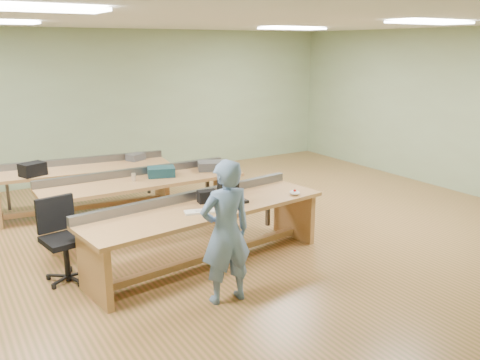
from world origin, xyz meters
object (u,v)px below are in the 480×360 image
at_px(task_chair, 64,251).
at_px(drinks_can, 134,177).
at_px(workbench_mid, 143,192).
at_px(camera_bag, 207,196).
at_px(parts_bin_teal, 161,172).
at_px(parts_bin_grey, 214,166).
at_px(workbench_front, 206,221).
at_px(workbench_back, 84,179).
at_px(mug, 158,173).
at_px(laptop_base, 233,201).
at_px(person, 226,232).

distance_m(task_chair, drinks_can, 1.82).
height_order(workbench_mid, camera_bag, camera_bag).
xyz_separation_m(task_chair, drinks_can, (1.30, 1.18, 0.45)).
relative_size(parts_bin_teal, parts_bin_grey, 0.82).
bearing_deg(drinks_can, workbench_front, -78.85).
bearing_deg(drinks_can, workbench_mid, -4.30).
bearing_deg(workbench_back, camera_bag, -66.18).
height_order(mug, drinks_can, drinks_can).
distance_m(laptop_base, camera_bag, 0.34).
xyz_separation_m(person, laptop_base, (0.65, 0.94, -0.01)).
height_order(workbench_front, mug, workbench_front).
relative_size(laptop_base, camera_bag, 1.40).
relative_size(workbench_back, parts_bin_grey, 5.82).
relative_size(mug, drinks_can, 1.19).
height_order(workbench_mid, workbench_back, same).
bearing_deg(parts_bin_teal, task_chair, -145.12).
bearing_deg(workbench_back, parts_bin_teal, -46.95).
relative_size(camera_bag, parts_bin_teal, 0.56).
bearing_deg(parts_bin_teal, workbench_front, -94.39).
distance_m(workbench_mid, mug, 0.37).
relative_size(parts_bin_grey, drinks_can, 4.36).
xyz_separation_m(task_chair, mug, (1.71, 1.25, 0.45)).
bearing_deg(laptop_base, camera_bag, 149.07).
bearing_deg(workbench_back, laptop_base, -62.16).
xyz_separation_m(workbench_front, drinks_can, (-0.32, 1.64, 0.24)).
bearing_deg(workbench_front, laptop_base, -11.99).
bearing_deg(parts_bin_grey, mug, 175.05).
height_order(workbench_back, drinks_can, drinks_can).
height_order(task_chair, drinks_can, task_chair).
bearing_deg(workbench_mid, camera_bag, -79.22).
height_order(parts_bin_teal, drinks_can, parts_bin_teal).
distance_m(person, parts_bin_grey, 2.90).
relative_size(workbench_mid, parts_bin_teal, 7.46).
xyz_separation_m(person, parts_bin_grey, (1.28, 2.60, 0.03)).
distance_m(person, mug, 2.70).
bearing_deg(parts_bin_grey, person, -116.27).
distance_m(camera_bag, task_chair, 1.81).
xyz_separation_m(camera_bag, task_chair, (-1.72, 0.32, -0.47)).
bearing_deg(workbench_mid, mug, 14.71).
relative_size(workbench_mid, person, 1.92).
relative_size(laptop_base, task_chair, 0.33).
relative_size(laptop_base, drinks_can, 2.81).
xyz_separation_m(workbench_back, task_chair, (-0.89, -2.41, -0.20)).
bearing_deg(parts_bin_teal, parts_bin_grey, -3.89).
xyz_separation_m(workbench_back, drinks_can, (0.42, -1.23, 0.25)).
bearing_deg(task_chair, drinks_can, 32.63).
relative_size(task_chair, drinks_can, 8.64).
bearing_deg(parts_bin_grey, task_chair, -156.12).
bearing_deg(workbench_front, parts_bin_teal, 78.52).
xyz_separation_m(camera_bag, parts_bin_grey, (0.91, 1.48, -0.01)).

